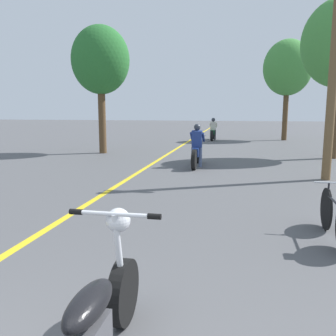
{
  "coord_description": "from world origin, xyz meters",
  "views": [
    {
      "loc": [
        1.33,
        -0.99,
        1.93
      ],
      "look_at": [
        0.1,
        5.13,
        0.9
      ],
      "focal_mm": 38.0,
      "sensor_mm": 36.0,
      "label": 1
    }
  ],
  "objects": [
    {
      "name": "roadside_tree_left",
      "position": [
        -4.62,
        13.93,
        3.98
      ],
      "size": [
        2.52,
        2.27,
        5.48
      ],
      "color": "#513A23",
      "rests_on": "ground"
    },
    {
      "name": "motorcycle_rider_far",
      "position": [
        -0.3,
        21.71,
        0.53
      ],
      "size": [
        0.5,
        2.1,
        1.4
      ],
      "color": "black",
      "rests_on": "ground"
    },
    {
      "name": "motorcycle_foreground",
      "position": [
        0.35,
        1.19,
        0.43
      ],
      "size": [
        0.79,
        2.06,
        1.11
      ],
      "color": "black",
      "rests_on": "ground"
    },
    {
      "name": "utility_pole",
      "position": [
        3.73,
        9.39,
        2.97
      ],
      "size": [
        1.1,
        0.24,
        5.76
      ],
      "color": "brown",
      "rests_on": "ground"
    },
    {
      "name": "motorcycle_rider_lead",
      "position": [
        -0.07,
        10.99,
        0.54
      ],
      "size": [
        0.5,
        2.13,
        1.45
      ],
      "color": "black",
      "rests_on": "ground"
    },
    {
      "name": "bicycle_parked",
      "position": [
        2.75,
        4.47,
        0.37
      ],
      "size": [
        0.44,
        1.66,
        0.8
      ],
      "color": "black",
      "rests_on": "ground"
    },
    {
      "name": "roadside_tree_right_far",
      "position": [
        4.12,
        22.52,
        4.43
      ],
      "size": [
        2.95,
        2.66,
        6.16
      ],
      "color": "#513A23",
      "rests_on": "ground"
    },
    {
      "name": "lane_stripe_center",
      "position": [
        -1.7,
        13.13,
        0.0
      ],
      "size": [
        0.14,
        48.0,
        0.01
      ],
      "primitive_type": "cube",
      "color": "yellow",
      "rests_on": "ground"
    }
  ]
}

